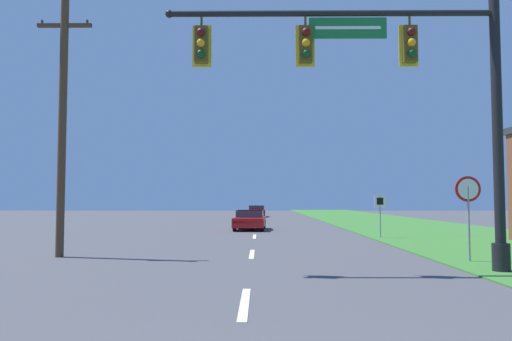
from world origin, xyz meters
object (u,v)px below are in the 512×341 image
at_px(signal_mast, 405,89).
at_px(car_ahead, 250,220).
at_px(far_car, 257,211).
at_px(stop_sign, 468,199).
at_px(utility_pole_near, 62,121).
at_px(route_sign_post, 380,206).

distance_m(signal_mast, car_ahead, 18.77).
bearing_deg(car_ahead, far_car, 89.39).
distance_m(stop_sign, utility_pole_near, 12.97).
height_order(far_car, stop_sign, stop_sign).
height_order(route_sign_post, utility_pole_near, utility_pole_near).
bearing_deg(signal_mast, utility_pole_near, 161.90).
xyz_separation_m(route_sign_post, utility_pole_near, (-12.24, -7.87, 2.88)).
relative_size(far_car, route_sign_post, 2.23).
distance_m(car_ahead, utility_pole_near, 16.05).
bearing_deg(signal_mast, car_ahead, 103.81).
height_order(far_car, utility_pole_near, utility_pole_near).
xyz_separation_m(car_ahead, far_car, (0.25, 23.19, 0.00)).
bearing_deg(car_ahead, signal_mast, -76.19).
bearing_deg(stop_sign, route_sign_post, 92.59).
height_order(signal_mast, far_car, signal_mast).
distance_m(car_ahead, far_car, 23.19).
height_order(car_ahead, far_car, same).
distance_m(signal_mast, far_car, 41.39).
bearing_deg(route_sign_post, signal_mast, -100.17).
bearing_deg(route_sign_post, utility_pole_near, -147.25).
bearing_deg(stop_sign, utility_pole_near, 174.17).
distance_m(car_ahead, stop_sign, 17.19).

